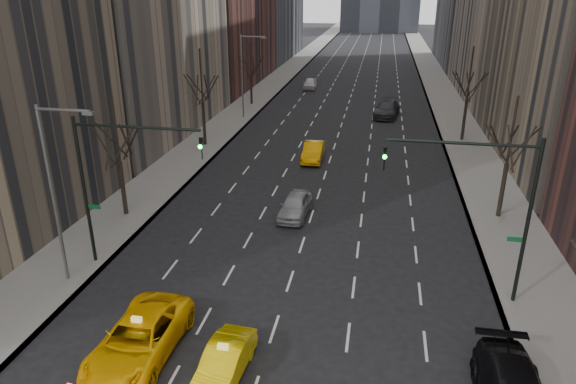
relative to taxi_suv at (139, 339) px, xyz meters
The scene contains 17 objects.
sidewalk_left 65.10m from the taxi_suv, 96.38° to the left, with size 4.50×320.00×0.15m, color slate.
sidewalk_right 66.96m from the taxi_suv, 75.06° to the left, with size 4.50×320.00×0.15m, color slate.
tree_lw_b 14.77m from the taxi_suv, 118.81° to the left, with size 3.36×3.50×7.82m.
tree_lw_c 29.71m from the taxi_suv, 103.68° to the left, with size 3.36×3.50×8.74m.
tree_lw_d 47.29m from the taxi_suv, 98.51° to the left, with size 3.36×3.50×7.36m.
tree_rw_b 24.01m from the taxi_suv, 44.46° to the left, with size 3.36×3.50×7.82m.
tree_rw_c 38.78m from the taxi_suv, 63.87° to the left, with size 3.36×3.50×8.74m.
traffic_mast_left 9.12m from the taxi_suv, 121.43° to the left, with size 6.69×0.39×8.00m.
traffic_mast_right 16.31m from the taxi_suv, 25.36° to the left, with size 6.69×0.39×8.00m.
streetlight_near 8.88m from the taxi_suv, 141.11° to the left, with size 2.83×0.22×9.00m.
streetlight_far 40.41m from the taxi_suv, 98.34° to the left, with size 2.83×0.22×9.00m.
taxi_suv is the anchor object (origin of this frame).
taxi_sedan 3.78m from the taxi_suv, ahead, with size 1.42×4.08×1.34m, color #E9C104.
silver_sedan_ahead 15.18m from the taxi_suv, 74.92° to the left, with size 1.73×4.29×1.46m, color #93969B.
far_taxi 26.56m from the taxi_suv, 82.25° to the left, with size 1.60×4.60×1.52m, color #FFA705.
far_suv_grey 44.54m from the taxi_suv, 77.33° to the left, with size 2.46×6.04×1.75m, color #2D2D32.
far_car_white 58.62m from the taxi_suv, 91.19° to the left, with size 1.77×4.40×1.50m, color silver.
Camera 1 is at (3.92, -10.31, 14.12)m, focal length 32.00 mm.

